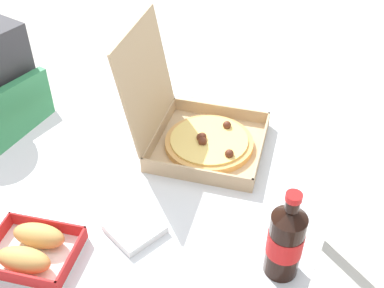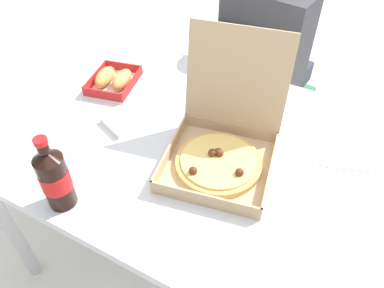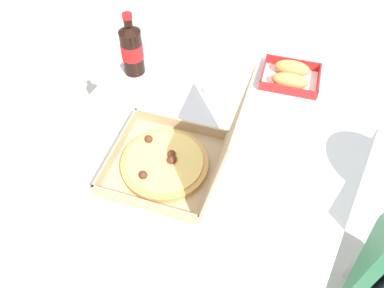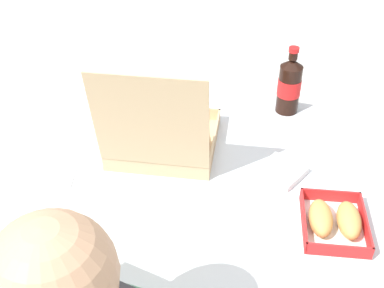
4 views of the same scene
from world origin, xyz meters
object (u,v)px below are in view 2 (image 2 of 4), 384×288
object	(u,v)px
cola_bottle	(55,178)
paper_menu	(338,151)
chair	(256,94)
napkin_pile	(124,121)
diner_person	(268,50)
pizza_box_open	(222,147)
bread_side_box	(114,80)

from	to	relation	value
cola_bottle	paper_menu	bearing A→B (deg)	42.02
chair	napkin_pile	size ratio (longest dim) A/B	7.55
paper_menu	napkin_pile	xyz separation A→B (m)	(-0.64, -0.20, 0.01)
diner_person	paper_menu	xyz separation A→B (m)	(0.42, -0.56, 0.06)
pizza_box_open	bread_side_box	size ratio (longest dim) A/B	1.83
pizza_box_open	cola_bottle	xyz separation A→B (m)	(-0.30, -0.34, 0.05)
cola_bottle	bread_side_box	bearing A→B (deg)	112.71
pizza_box_open	paper_menu	world-z (taller)	pizza_box_open
diner_person	pizza_box_open	distance (m)	0.78
bread_side_box	paper_menu	size ratio (longest dim) A/B	1.04
cola_bottle	chair	bearing A→B (deg)	80.86
napkin_pile	pizza_box_open	bearing A→B (deg)	0.94
paper_menu	bread_side_box	bearing A→B (deg)	164.54
bread_side_box	napkin_pile	world-z (taller)	bread_side_box
chair	bread_side_box	distance (m)	0.72
diner_person	paper_menu	bearing A→B (deg)	-53.56
paper_menu	napkin_pile	distance (m)	0.67
bread_side_box	cola_bottle	xyz separation A→B (m)	(0.21, -0.49, 0.07)
paper_menu	pizza_box_open	bearing A→B (deg)	-164.89
diner_person	pizza_box_open	xyz separation A→B (m)	(0.12, -0.76, 0.10)
diner_person	napkin_pile	size ratio (longest dim) A/B	10.46
bread_side_box	chair	bearing A→B (deg)	55.85
pizza_box_open	cola_bottle	bearing A→B (deg)	-131.37
chair	pizza_box_open	xyz separation A→B (m)	(0.13, -0.70, 0.31)
chair	diner_person	size ratio (longest dim) A/B	0.72
napkin_pile	diner_person	bearing A→B (deg)	73.79
diner_person	bread_side_box	distance (m)	0.72
diner_person	napkin_pile	xyz separation A→B (m)	(-0.22, -0.77, 0.06)
pizza_box_open	cola_bottle	size ratio (longest dim) A/B	1.79
pizza_box_open	bread_side_box	bearing A→B (deg)	162.97
pizza_box_open	napkin_pile	size ratio (longest dim) A/B	3.64
paper_menu	napkin_pile	size ratio (longest dim) A/B	1.91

